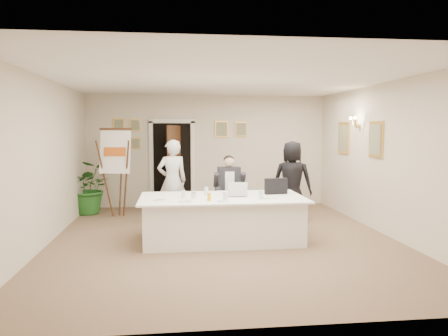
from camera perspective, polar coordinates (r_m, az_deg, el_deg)
floor at (r=7.84m, az=-0.05°, el=-9.27°), size 7.00×7.00×0.00m
ceiling at (r=7.65m, az=-0.05°, el=11.51°), size 6.00×7.00×0.02m
wall_back at (r=11.10m, az=-2.14°, el=2.25°), size 6.00×0.10×2.80m
wall_front at (r=4.18m, az=5.52°, el=-2.36°), size 6.00×0.10×2.80m
wall_left at (r=7.86m, az=-22.33°, el=0.74°), size 0.10×7.00×2.80m
wall_right at (r=8.50m, az=20.47°, el=1.09°), size 0.10×7.00×2.80m
doorway at (r=10.91m, az=-6.69°, el=0.29°), size 1.14×0.86×2.20m
pictures_back_wall at (r=11.02m, az=-6.30°, el=4.54°), size 3.40×0.06×0.80m
pictures_right_wall at (r=9.56m, az=17.09°, el=3.68°), size 0.06×2.20×0.80m
wall_sconce at (r=9.53m, az=16.76°, el=5.79°), size 0.20×0.30×0.24m
conference_table at (r=7.66m, az=-0.24°, el=-6.61°), size 2.84×1.51×0.78m
seated_man at (r=8.81m, az=0.69°, el=-2.90°), size 0.73×0.76×1.44m
flip_chart at (r=9.91m, az=-13.77°, el=-1.17°), size 0.70×0.48×1.93m
standing_man at (r=9.21m, az=-6.78°, el=-1.70°), size 0.72×0.57×1.73m
standing_woman at (r=9.44m, az=8.89°, el=-1.64°), size 0.98×0.83×1.70m
potted_palm at (r=10.53m, az=-17.16°, el=-2.40°), size 1.21×1.08×1.24m
laptop at (r=7.67m, az=1.67°, el=-2.64°), size 0.39×0.41×0.28m
laptop_bag at (r=7.95m, az=6.80°, el=-2.37°), size 0.42×0.17×0.29m
paper_stack at (r=7.46m, az=5.82°, el=-3.85°), size 0.29×0.23×0.03m
plate_left at (r=7.25m, az=-8.39°, el=-4.18°), size 0.27×0.27×0.01m
plate_mid at (r=7.07m, az=-5.13°, el=-4.38°), size 0.24×0.24×0.01m
plate_near at (r=7.07m, az=-0.02°, el=-4.37°), size 0.25×0.25×0.01m
glass_a at (r=7.42m, az=-5.31°, el=-3.45°), size 0.08×0.08×0.14m
glass_b at (r=7.18m, az=0.14°, el=-3.72°), size 0.08×0.08×0.14m
glass_c at (r=7.34m, az=4.79°, el=-3.54°), size 0.07×0.07×0.14m
glass_d at (r=7.81m, az=-2.33°, el=-3.01°), size 0.08×0.08×0.14m
oj_glass at (r=7.14m, az=-1.95°, el=-3.81°), size 0.07×0.07×0.13m
steel_jug at (r=7.39m, az=-3.97°, el=-3.59°), size 0.10×0.10×0.11m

